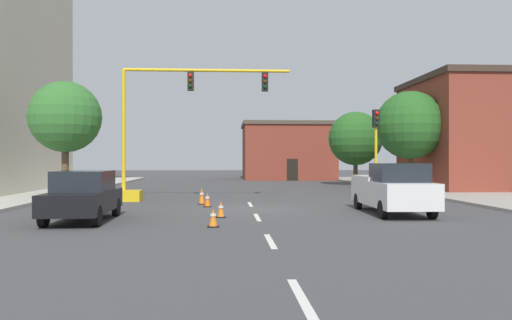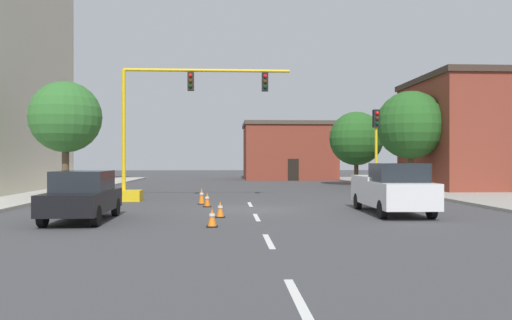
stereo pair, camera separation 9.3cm
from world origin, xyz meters
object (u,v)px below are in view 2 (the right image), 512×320
traffic_cone_roadside_a (202,196)px  traffic_cone_roadside_c (207,200)px  traffic_cone_roadside_b (212,218)px  traffic_light_pole_right (376,133)px  tree_right_far (356,139)px  traffic_cone_roadside_d (220,209)px  pickup_truck_white (392,189)px  sedan_black_near_left (83,195)px  traffic_signal_gantry (148,157)px  tree_right_mid (411,125)px  tree_left_near (65,117)px

traffic_cone_roadside_a → traffic_cone_roadside_c: traffic_cone_roadside_a is taller
traffic_cone_roadside_b → traffic_light_pole_right: bearing=52.0°
traffic_cone_roadside_c → traffic_cone_roadside_a: bearing=103.0°
tree_right_far → traffic_light_pole_right: bearing=-100.2°
traffic_light_pole_right → traffic_cone_roadside_a: bearing=-164.8°
traffic_cone_roadside_c → traffic_cone_roadside_d: bearing=-81.4°
traffic_cone_roadside_c → pickup_truck_white: bearing=-24.3°
traffic_light_pole_right → traffic_cone_roadside_b: size_ratio=8.03×
tree_right_far → pickup_truck_white: 22.50m
pickup_truck_white → sedan_black_near_left: bearing=-171.3°
traffic_signal_gantry → tree_right_mid: (16.15, 6.53, 2.13)m
pickup_truck_white → traffic_cone_roadside_d: bearing=-172.1°
pickup_truck_white → tree_left_near: bearing=155.0°
traffic_signal_gantry → tree_left_near: 4.64m
traffic_light_pole_right → traffic_cone_roadside_c: traffic_light_pole_right is taller
traffic_cone_roadside_a → traffic_cone_roadside_d: size_ratio=1.30×
traffic_signal_gantry → traffic_cone_roadside_c: bearing=-48.0°
tree_right_mid → traffic_cone_roadside_b: tree_right_mid is taller
tree_right_far → tree_right_mid: 8.69m
traffic_cone_roadside_c → traffic_signal_gantry: bearing=132.0°
traffic_cone_roadside_a → traffic_cone_roadside_c: (0.32, -1.38, -0.07)m
traffic_signal_gantry → tree_right_mid: size_ratio=1.42×
tree_left_near → traffic_cone_roadside_c: size_ratio=9.39×
pickup_truck_white → traffic_cone_roadside_b: pickup_truck_white is taller
traffic_cone_roadside_a → traffic_signal_gantry: bearing=143.1°
traffic_cone_roadside_b → traffic_cone_roadside_d: size_ratio=0.99×
traffic_light_pole_right → sedan_black_near_left: bearing=-145.4°
traffic_cone_roadside_b → traffic_signal_gantry: bearing=109.0°
traffic_light_pole_right → traffic_cone_roadside_c: size_ratio=7.35×
pickup_truck_white → traffic_cone_roadside_c: (-7.37, 3.32, -0.65)m
tree_right_far → traffic_cone_roadside_a: bearing=-124.5°
traffic_cone_roadside_b → traffic_cone_roadside_d: 2.68m
traffic_signal_gantry → tree_right_far: bearing=45.7°
traffic_cone_roadside_a → pickup_truck_white: bearing=-31.4°
traffic_light_pole_right → tree_right_mid: (4.11, 6.18, 0.87)m
tree_left_near → sedan_black_near_left: bearing=-69.4°
tree_right_mid → pickup_truck_white: tree_right_mid is taller
traffic_light_pole_right → tree_right_far: bearing=79.8°
traffic_light_pole_right → traffic_cone_roadside_d: bearing=-135.3°
traffic_cone_roadside_a → traffic_cone_roadside_b: bearing=-84.9°
tree_right_mid → traffic_cone_roadside_d: (-12.33, -14.31, -4.10)m
traffic_light_pole_right → traffic_cone_roadside_c: bearing=-156.4°
traffic_light_pole_right → sedan_black_near_left: traffic_light_pole_right is taller
tree_left_near → sedan_black_near_left: 9.81m
traffic_light_pole_right → tree_right_far: tree_right_far is taller
tree_right_mid → pickup_truck_white: (-5.60, -13.38, -3.43)m
traffic_light_pole_right → traffic_signal_gantry: bearing=-178.3°
traffic_cone_roadside_b → traffic_cone_roadside_c: (-0.42, 6.93, 0.03)m
pickup_truck_white → traffic_cone_roadside_c: 8.11m
traffic_light_pole_right → tree_left_near: size_ratio=0.78×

